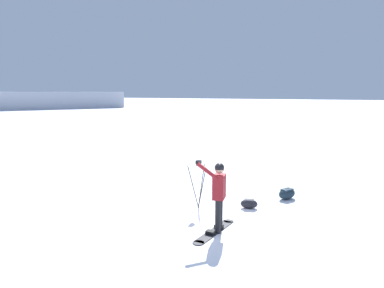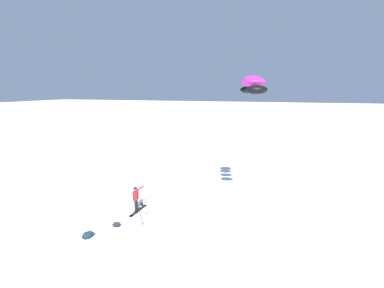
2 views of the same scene
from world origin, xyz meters
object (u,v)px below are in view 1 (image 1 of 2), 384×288
object	(u,v)px
gear_bag_small	(287,193)
snowboarder	(219,190)
camera_tripod	(199,174)
gear_bag_large	(249,204)
snowboard	(215,231)

from	to	relation	value
gear_bag_small	snowboarder	bearing A→B (deg)	-106.56
camera_tripod	gear_bag_small	size ratio (longest dim) A/B	1.92
camera_tripod	gear_bag_small	world-z (taller)	camera_tripod
gear_bag_large	snowboarder	bearing A→B (deg)	-95.22
camera_tripod	gear_bag_large	bearing A→B (deg)	23.21
gear_bag_large	gear_bag_small	world-z (taller)	gear_bag_small
snowboard	gear_bag_small	size ratio (longest dim) A/B	2.47
snowboarder	gear_bag_large	bearing A→B (deg)	84.78
snowboard	gear_bag_small	distance (m)	3.55
snowboarder	gear_bag_large	xyz separation A→B (m)	(0.18, 1.95, -0.88)
snowboarder	gear_bag_large	world-z (taller)	snowboarder
gear_bag_large	gear_bag_small	xyz separation A→B (m)	(0.81, 1.37, 0.04)
gear_bag_large	camera_tripod	distance (m)	1.68
camera_tripod	gear_bag_small	xyz separation A→B (m)	(2.14, 1.94, -0.81)
snowboard	snowboarder	bearing A→B (deg)	50.36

